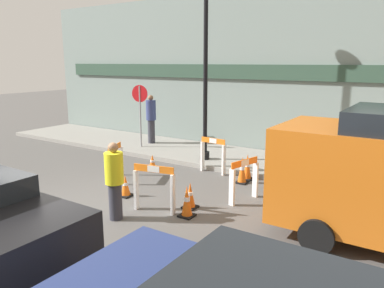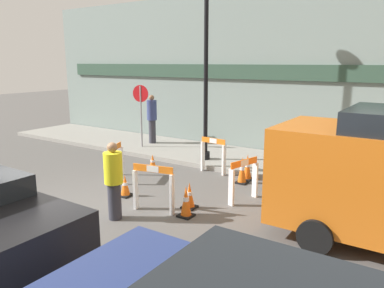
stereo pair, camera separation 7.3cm
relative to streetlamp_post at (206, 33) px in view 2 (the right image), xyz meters
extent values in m
plane|color=#565451|center=(-0.24, -5.11, -3.98)|extent=(60.00, 60.00, 0.00)
cube|color=gray|center=(-0.24, 0.79, -3.91)|extent=(18.00, 2.80, 0.14)
cube|color=gray|center=(-0.24, 2.27, -1.23)|extent=(18.00, 0.12, 5.50)
cube|color=#2D4738|center=(-0.24, 2.16, -1.18)|extent=(16.20, 0.10, 0.50)
cylinder|color=black|center=(0.00, 0.00, -3.72)|extent=(0.29, 0.29, 0.24)
cylinder|color=black|center=(0.00, 0.00, -1.01)|extent=(0.13, 0.13, 5.65)
cylinder|color=gray|center=(-2.85, 0.25, -2.75)|extent=(0.06, 0.06, 2.18)
cylinder|color=red|center=(-2.85, 0.25, -1.93)|extent=(0.59, 0.16, 0.60)
cube|color=white|center=(2.34, -2.71, -3.55)|extent=(0.14, 0.09, 0.84)
cube|color=white|center=(2.55, -1.92, -3.55)|extent=(0.14, 0.09, 0.84)
cube|color=orange|center=(2.45, -2.31, -3.06)|extent=(0.25, 0.85, 0.15)
cube|color=white|center=(2.45, -2.31, -3.06)|extent=(0.10, 0.26, 0.14)
cube|color=white|center=(1.10, -0.79, -3.54)|extent=(0.07, 0.14, 0.87)
cube|color=white|center=(0.36, -0.73, -3.54)|extent=(0.07, 0.14, 0.87)
cube|color=orange|center=(0.73, -0.76, -3.03)|extent=(0.80, 0.09, 0.15)
cube|color=white|center=(0.73, -0.76, -3.03)|extent=(0.24, 0.05, 0.14)
cube|color=white|center=(-1.34, -2.36, -3.57)|extent=(0.14, 0.11, 0.81)
cube|color=white|center=(-0.99, -3.15, -3.57)|extent=(0.14, 0.11, 0.81)
cube|color=orange|center=(-1.17, -2.76, -3.09)|extent=(0.39, 0.85, 0.15)
cube|color=white|center=(-1.17, -2.76, -3.09)|extent=(0.14, 0.26, 0.14)
cube|color=white|center=(0.70, -4.03, -3.54)|extent=(0.09, 0.14, 0.88)
cube|color=white|center=(1.55, -3.84, -3.54)|extent=(0.09, 0.14, 0.88)
cube|color=orange|center=(1.13, -3.94, -3.02)|extent=(0.91, 0.22, 0.15)
cube|color=white|center=(1.13, -3.94, -3.02)|extent=(0.28, 0.09, 0.14)
cube|color=black|center=(1.83, -0.79, -3.96)|extent=(0.30, 0.30, 0.04)
cone|color=orange|center=(1.83, -0.79, -3.60)|extent=(0.22, 0.22, 0.67)
cylinder|color=white|center=(1.83, -0.79, -3.57)|extent=(0.13, 0.13, 0.09)
cube|color=black|center=(1.85, -3.77, -3.96)|extent=(0.30, 0.30, 0.04)
cone|color=orange|center=(1.85, -3.77, -3.62)|extent=(0.22, 0.23, 0.63)
cylinder|color=white|center=(1.85, -3.77, -3.59)|extent=(0.13, 0.13, 0.09)
cube|color=black|center=(-0.90, -1.51, -3.96)|extent=(0.30, 0.30, 0.04)
cone|color=orange|center=(-0.90, -1.51, -3.72)|extent=(0.23, 0.22, 0.44)
cylinder|color=white|center=(-0.90, -1.51, -3.70)|extent=(0.13, 0.13, 0.06)
cube|color=black|center=(1.84, -1.15, -3.96)|extent=(0.30, 0.30, 0.04)
cone|color=orange|center=(1.84, -1.15, -3.60)|extent=(0.22, 0.22, 0.67)
cylinder|color=white|center=(1.84, -1.15, -3.56)|extent=(0.13, 0.13, 0.09)
cube|color=black|center=(-0.05, -3.57, -3.96)|extent=(0.30, 0.30, 0.04)
cone|color=orange|center=(-0.05, -3.57, -3.69)|extent=(0.22, 0.23, 0.48)
cylinder|color=white|center=(-0.05, -3.57, -3.67)|extent=(0.13, 0.13, 0.07)
cube|color=black|center=(1.65, -3.34, -3.96)|extent=(0.30, 0.30, 0.04)
cone|color=orange|center=(1.65, -3.34, -3.66)|extent=(0.22, 0.23, 0.54)
cylinder|color=white|center=(1.65, -3.34, -3.64)|extent=(0.13, 0.13, 0.08)
cylinder|color=#33333D|center=(0.70, -4.65, -3.59)|extent=(0.28, 0.28, 0.76)
cylinder|color=yellow|center=(0.70, -4.65, -2.90)|extent=(0.39, 0.39, 0.63)
sphere|color=#8E6647|center=(0.70, -4.65, -2.48)|extent=(0.21, 0.21, 0.20)
cylinder|color=#33333D|center=(-2.94, 0.96, -3.40)|extent=(0.32, 0.32, 0.88)
cylinder|color=navy|center=(-2.94, 0.96, -2.60)|extent=(0.45, 0.45, 0.73)
sphere|color=#8E6647|center=(-2.94, 0.96, -2.13)|extent=(0.24, 0.24, 0.20)
cylinder|color=black|center=(2.02, -7.02, -3.68)|extent=(0.60, 0.18, 0.60)
cylinder|color=black|center=(4.50, -1.90, -3.68)|extent=(0.60, 0.18, 0.60)
cylinder|color=black|center=(4.50, -3.83, -3.68)|extent=(0.60, 0.18, 0.60)
camera|label=1|loc=(5.90, -9.79, -0.83)|focal=35.00mm
camera|label=2|loc=(5.97, -9.75, -0.83)|focal=35.00mm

